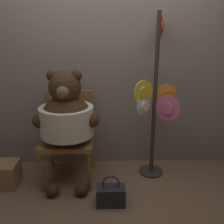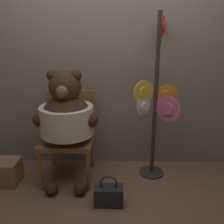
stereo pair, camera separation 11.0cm
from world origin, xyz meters
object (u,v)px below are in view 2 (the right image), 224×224
teddy_bear (67,117)px  hat_display_rack (156,104)px  chair (69,131)px  handbag_on_ground (109,195)px

teddy_bear → hat_display_rack: size_ratio=0.70×
teddy_bear → hat_display_rack: bearing=10.2°
chair → teddy_bear: teddy_bear is taller
teddy_bear → handbag_on_ground: teddy_bear is taller
chair → handbag_on_ground: 0.83m
chair → hat_display_rack: bearing=-0.6°
hat_display_rack → handbag_on_ground: bearing=-132.2°
teddy_bear → hat_display_rack: 0.95m
chair → teddy_bear: 0.29m
teddy_bear → handbag_on_ground: bearing=-40.9°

